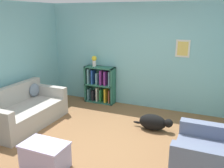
% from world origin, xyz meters
% --- Properties ---
extents(ground_plane, '(14.00, 14.00, 0.00)m').
position_xyz_m(ground_plane, '(0.00, 0.00, 0.00)').
color(ground_plane, brown).
extents(wall_back, '(5.60, 0.13, 2.60)m').
position_xyz_m(wall_back, '(0.00, 2.25, 1.30)').
color(wall_back, '#7AB7BC').
rests_on(wall_back, ground_plane).
extents(couch, '(0.94, 1.82, 0.81)m').
position_xyz_m(couch, '(-1.96, 0.11, 0.30)').
color(couch, '#ADA89E').
rests_on(couch, ground_plane).
extents(bookshelf, '(0.81, 0.29, 0.98)m').
position_xyz_m(bookshelf, '(-1.07, 2.05, 0.48)').
color(bookshelf, '#2D6B56').
rests_on(bookshelf, ground_plane).
extents(recliner_chair, '(1.07, 1.02, 0.99)m').
position_xyz_m(recliner_chair, '(1.93, -0.25, 0.34)').
color(recliner_chair, slate).
rests_on(recliner_chair, ground_plane).
extents(coffee_table, '(0.70, 0.45, 0.41)m').
position_xyz_m(coffee_table, '(-0.51, -1.02, 0.22)').
color(coffee_table, '#ADA3CC').
rests_on(coffee_table, ground_plane).
extents(dog, '(0.84, 0.30, 0.33)m').
position_xyz_m(dog, '(0.70, 0.95, 0.17)').
color(dog, black).
rests_on(dog, ground_plane).
extents(vase, '(0.13, 0.13, 0.28)m').
position_xyz_m(vase, '(-1.22, 2.04, 1.14)').
color(vase, silver).
rests_on(vase, bookshelf).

